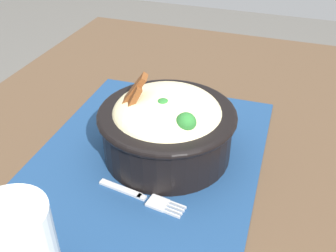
# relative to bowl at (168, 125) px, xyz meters

# --- Properties ---
(table) EXTENTS (1.04, 0.79, 0.74)m
(table) POSITION_rel_bowl_xyz_m (-0.01, -0.00, -0.15)
(table) COLOR #4C3826
(table) RESTS_ON ground_plane
(placemat) EXTENTS (0.43, 0.34, 0.00)m
(placemat) POSITION_rel_bowl_xyz_m (0.02, -0.03, -0.05)
(placemat) COLOR navy
(placemat) RESTS_ON table
(bowl) EXTENTS (0.22, 0.22, 0.13)m
(bowl) POSITION_rel_bowl_xyz_m (0.00, 0.00, 0.00)
(bowl) COLOR black
(bowl) RESTS_ON placemat
(fork) EXTENTS (0.03, 0.13, 0.00)m
(fork) POSITION_rel_bowl_xyz_m (0.10, 0.00, -0.05)
(fork) COLOR #B9B9B9
(fork) RESTS_ON placemat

